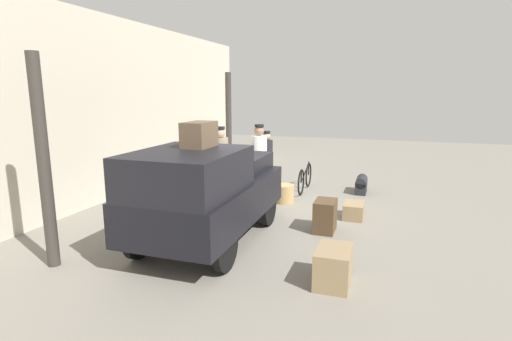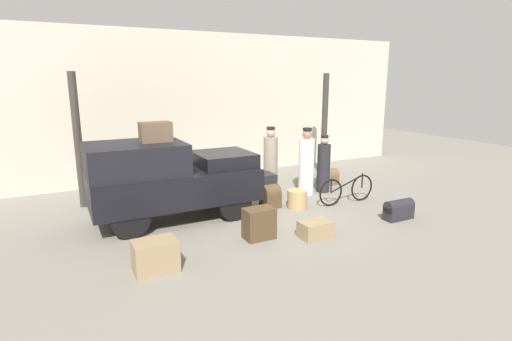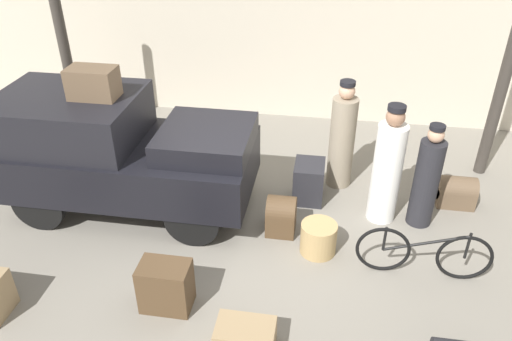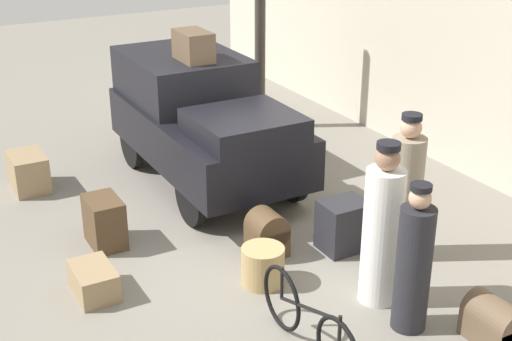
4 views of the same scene
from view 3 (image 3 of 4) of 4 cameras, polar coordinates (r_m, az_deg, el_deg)
The scene contains 16 objects.
ground_plane at distance 7.22m, azimuth -1.83°, elevation -7.12°, with size 30.00×30.00×0.00m, color gray.
station_building_facade at distance 9.92m, azimuth 2.54°, elevation 18.40°, with size 16.00×0.15×4.50m.
canopy_pillar_left at distance 9.55m, azimuth -20.87°, elevation 12.00°, with size 0.19×0.19×3.26m.
canopy_pillar_right at distance 8.76m, azimuth 26.42°, elevation 9.06°, with size 0.19×0.19×3.26m.
truck at distance 7.55m, azimuth -15.44°, elevation 2.38°, with size 3.63×1.70×1.77m.
bicycle at distance 6.69m, azimuth 18.58°, elevation -8.93°, with size 1.68×0.04×0.73m.
wicker_basket at distance 6.83m, azimuth 7.15°, elevation -7.68°, with size 0.49×0.49×0.44m.
porter_standing_middle at distance 7.41m, azimuth 18.90°, elevation -1.06°, with size 0.36×0.36×1.59m.
porter_with_bicycle at distance 7.30m, azimuth 14.75°, elevation 0.11°, with size 0.42×0.42×1.82m.
conductor_in_dark_uniform at distance 7.99m, azimuth 9.81°, elevation 3.55°, with size 0.40×0.40×1.79m.
suitcase_small_leather at distance 7.79m, azimuth 6.05°, elevation -1.25°, with size 0.46×0.56×0.62m.
trunk_wicker_pale at distance 5.68m, azimuth -1.23°, elevation -18.51°, with size 0.64×0.42×0.33m.
trunk_large_brown at distance 6.08m, azimuth -10.27°, elevation -12.86°, with size 0.59×0.40×0.62m.
trunk_umber_medium at distance 8.26m, azimuth 21.89°, elevation -2.26°, with size 0.56×0.38×0.48m.
trunk_barrel_dark at distance 7.10m, azimuth 2.90°, elevation -5.11°, with size 0.41×0.43×0.57m.
trunk_on_truck_roof at distance 7.22m, azimuth -18.14°, elevation 9.50°, with size 0.65×0.40×0.42m.
Camera 3 is at (1.12, -5.52, 4.52)m, focal length 35.00 mm.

